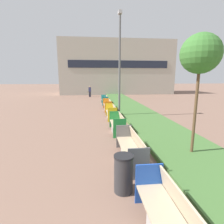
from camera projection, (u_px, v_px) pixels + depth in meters
name	position (u px, v px, depth m)	size (l,w,h in m)	color
planter_grass_strip	(147.00, 120.00, 11.58)	(2.80, 120.00, 0.18)	#426B33
building_backdrop	(116.00, 68.00, 32.67)	(19.74, 7.70, 9.24)	#B2AD9E
bench_blue_frame	(169.00, 223.00, 2.98)	(0.65, 2.03, 0.94)	#9E9B96
bench_grey_frame	(131.00, 150.00, 5.99)	(0.65, 2.40, 0.94)	#9E9B96
bench_green_frame	(118.00, 125.00, 9.19)	(0.65, 1.94, 0.94)	#9E9B96
bench_yellow_frame	(111.00, 113.00, 12.30)	(0.65, 1.98, 0.94)	#9E9B96
bench_orange_frame	(108.00, 106.00, 15.45)	(0.65, 2.30, 0.94)	#9E9B96
bench_teal_frame	(105.00, 101.00, 19.09)	(0.65, 2.21, 0.94)	#9E9B96
litter_bin	(123.00, 173.00, 4.32)	(0.49, 0.49, 0.96)	#2D2D30
street_lamp_post	(120.00, 61.00, 12.08)	(0.24, 0.44, 7.17)	#56595B
sapling_tree_near	(200.00, 54.00, 5.71)	(1.31, 1.31, 4.25)	brown
pedestrian_walking	(90.00, 91.00, 26.43)	(0.53, 0.24, 1.67)	#232633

